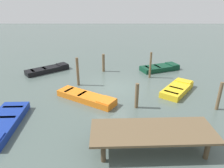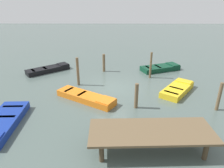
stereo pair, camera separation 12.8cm
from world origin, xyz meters
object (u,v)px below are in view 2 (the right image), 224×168
(mooring_piling_near_left, at_px, (151,65))
(mooring_piling_far_right, at_px, (219,97))
(dock_segment, at_px, (151,133))
(rowboat_orange, at_px, (86,97))
(mooring_piling_near_right, at_px, (136,96))
(rowboat_black, at_px, (48,69))
(mooring_piling_mid_left, at_px, (78,72))
(rowboat_yellow, at_px, (177,89))
(mooring_piling_center, at_px, (104,63))
(rowboat_blue, at_px, (2,123))
(rowboat_dark_green, at_px, (160,68))

(mooring_piling_near_left, relative_size, mooring_piling_far_right, 1.24)
(dock_segment, bearing_deg, rowboat_orange, -55.53)
(mooring_piling_near_right, bearing_deg, mooring_piling_far_right, 177.54)
(rowboat_black, distance_m, mooring_piling_mid_left, 4.42)
(rowboat_yellow, bearing_deg, mooring_piling_far_right, -109.48)
(dock_segment, relative_size, mooring_piling_center, 3.38)
(dock_segment, bearing_deg, mooring_piling_center, -78.37)
(dock_segment, distance_m, mooring_piling_mid_left, 8.14)
(mooring_piling_near_left, relative_size, mooring_piling_near_right, 1.37)
(mooring_piling_center, bearing_deg, rowboat_blue, 60.89)
(mooring_piling_near_right, xyz_separation_m, mooring_piling_center, (2.22, -6.47, 0.01))
(rowboat_blue, bearing_deg, rowboat_orange, 124.78)
(rowboat_blue, xyz_separation_m, rowboat_dark_green, (-9.80, -8.86, 0.00))
(rowboat_black, distance_m, rowboat_orange, 6.77)
(rowboat_blue, xyz_separation_m, mooring_piling_near_right, (-6.95, -2.03, 0.56))
(dock_segment, distance_m, rowboat_orange, 5.64)
(rowboat_blue, bearing_deg, rowboat_dark_green, 129.59)
(dock_segment, relative_size, rowboat_blue, 1.34)
(mooring_piling_near_right, height_order, mooring_piling_far_right, mooring_piling_far_right)
(mooring_piling_center, bearing_deg, dock_segment, 103.95)
(mooring_piling_near_left, bearing_deg, mooring_piling_near_right, 71.96)
(mooring_piling_near_left, xyz_separation_m, mooring_piling_near_right, (1.61, 4.94, -0.29))
(rowboat_orange, height_order, mooring_piling_far_right, mooring_piling_far_right)
(rowboat_dark_green, relative_size, mooring_piling_near_left, 1.74)
(rowboat_blue, xyz_separation_m, mooring_piling_far_right, (-11.63, -1.83, 0.64))
(rowboat_yellow, bearing_deg, mooring_piling_center, 88.16)
(mooring_piling_near_left, distance_m, mooring_piling_far_right, 5.99)
(rowboat_black, relative_size, rowboat_yellow, 1.08)
(mooring_piling_near_right, distance_m, mooring_piling_center, 6.83)
(rowboat_orange, bearing_deg, mooring_piling_near_left, 72.12)
(rowboat_black, xyz_separation_m, rowboat_yellow, (-10.20, 4.13, 0.00))
(rowboat_yellow, bearing_deg, rowboat_dark_green, 39.74)
(rowboat_dark_green, height_order, mooring_piling_center, mooring_piling_center)
(rowboat_orange, distance_m, rowboat_yellow, 6.29)
(rowboat_dark_green, bearing_deg, rowboat_orange, -156.66)
(dock_segment, height_order, rowboat_black, dock_segment)
(rowboat_orange, relative_size, mooring_piling_near_left, 1.89)
(rowboat_black, height_order, mooring_piling_near_right, mooring_piling_near_right)
(rowboat_blue, distance_m, rowboat_dark_green, 13.21)
(dock_segment, bearing_deg, rowboat_blue, -14.35)
(rowboat_orange, bearing_deg, rowboat_blue, -111.21)
(mooring_piling_center, bearing_deg, rowboat_yellow, 141.24)
(mooring_piling_far_right, bearing_deg, rowboat_orange, -8.19)
(rowboat_orange, distance_m, mooring_piling_near_left, 6.24)
(dock_segment, height_order, rowboat_yellow, dock_segment)
(rowboat_dark_green, relative_size, mooring_piling_mid_left, 1.75)
(rowboat_black, relative_size, rowboat_dark_green, 0.96)
(rowboat_black, bearing_deg, mooring_piling_near_left, -47.92)
(mooring_piling_near_left, bearing_deg, rowboat_blue, 39.17)
(mooring_piling_near_right, distance_m, mooring_piling_mid_left, 5.21)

